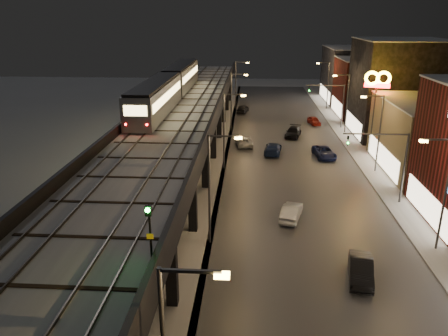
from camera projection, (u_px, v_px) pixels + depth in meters
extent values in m
cube|color=#46474D|center=(290.00, 159.00, 55.34)|extent=(17.00, 120.00, 0.06)
cube|color=#9FA1A8|center=(371.00, 161.00, 54.73)|extent=(4.00, 120.00, 0.14)
cube|color=#9FA1A8|center=(185.00, 157.00, 56.14)|extent=(11.00, 120.00, 0.06)
cube|color=black|center=(180.00, 119.00, 51.41)|extent=(9.00, 100.00, 1.00)
cube|color=black|center=(54.00, 264.00, 27.24)|extent=(0.70, 0.70, 5.30)
cube|color=black|center=(171.00, 268.00, 26.80)|extent=(0.70, 0.70, 5.30)
cube|color=black|center=(109.00, 229.00, 26.19)|extent=(8.00, 0.60, 0.50)
cube|color=black|center=(105.00, 200.00, 36.65)|extent=(0.70, 0.70, 5.30)
cube|color=black|center=(193.00, 202.00, 36.22)|extent=(0.70, 0.70, 5.30)
cube|color=black|center=(147.00, 173.00, 35.61)|extent=(8.00, 0.60, 0.50)
cube|color=black|center=(135.00, 162.00, 46.07)|extent=(0.70, 0.70, 5.30)
cube|color=black|center=(205.00, 164.00, 45.63)|extent=(0.70, 0.70, 5.30)
cube|color=black|center=(169.00, 140.00, 45.03)|extent=(8.00, 0.60, 0.50)
cube|color=black|center=(155.00, 137.00, 55.49)|extent=(0.70, 0.70, 5.30)
cube|color=black|center=(213.00, 138.00, 55.05)|extent=(0.70, 0.70, 5.30)
cube|color=black|center=(184.00, 118.00, 54.45)|extent=(8.00, 0.60, 0.50)
cube|color=black|center=(170.00, 120.00, 64.91)|extent=(0.70, 0.70, 5.30)
cube|color=black|center=(219.00, 120.00, 64.47)|extent=(0.70, 0.70, 5.30)
cube|color=black|center=(194.00, 103.00, 63.87)|extent=(8.00, 0.60, 0.50)
cube|color=black|center=(180.00, 106.00, 74.33)|extent=(0.70, 0.70, 5.30)
cube|color=black|center=(223.00, 107.00, 73.89)|extent=(0.70, 0.70, 5.30)
cube|color=black|center=(202.00, 92.00, 73.29)|extent=(8.00, 0.60, 0.50)
cube|color=black|center=(188.00, 96.00, 83.75)|extent=(0.70, 0.70, 5.30)
cube|color=black|center=(227.00, 97.00, 83.31)|extent=(0.70, 0.70, 5.30)
cube|color=black|center=(207.00, 83.00, 82.71)|extent=(8.00, 0.60, 0.50)
cube|color=black|center=(195.00, 88.00, 93.17)|extent=(0.70, 0.70, 5.30)
cube|color=black|center=(229.00, 88.00, 92.73)|extent=(0.70, 0.70, 5.30)
cube|color=black|center=(212.00, 76.00, 92.12)|extent=(8.00, 0.60, 0.50)
cube|color=#B2B7C1|center=(180.00, 114.00, 51.22)|extent=(8.40, 100.00, 0.16)
cube|color=#332D28|center=(152.00, 112.00, 51.35)|extent=(0.08, 98.00, 0.16)
cube|color=#332D28|center=(164.00, 112.00, 51.27)|extent=(0.08, 98.00, 0.16)
cube|color=#332D28|center=(190.00, 113.00, 51.09)|extent=(0.08, 98.00, 0.16)
cube|color=#332D28|center=(203.00, 113.00, 51.00)|extent=(0.08, 98.00, 0.16)
cube|color=black|center=(89.00, 233.00, 22.92)|extent=(7.80, 0.24, 0.06)
cube|color=black|center=(154.00, 147.00, 37.99)|extent=(7.80, 0.24, 0.06)
cube|color=black|center=(182.00, 109.00, 53.06)|extent=(7.80, 0.24, 0.06)
cube|color=black|center=(198.00, 89.00, 68.13)|extent=(7.80, 0.24, 0.06)
cube|color=black|center=(208.00, 75.00, 83.20)|extent=(7.80, 0.24, 0.06)
cube|color=black|center=(216.00, 110.00, 50.80)|extent=(0.30, 100.00, 1.10)
cube|color=black|center=(143.00, 109.00, 51.32)|extent=(0.30, 100.00, 1.10)
cube|color=beige|center=(427.00, 205.00, 38.19)|extent=(0.10, 9.60, 2.40)
cube|color=#74674A|center=(438.00, 138.00, 50.22)|extent=(12.00, 15.00, 8.00)
cube|color=beige|center=(382.00, 156.00, 51.37)|extent=(0.10, 12.00, 2.40)
cube|color=#B2B7C1|center=(444.00, 102.00, 48.87)|extent=(12.20, 15.20, 0.16)
cube|color=black|center=(398.00, 89.00, 64.30)|extent=(12.00, 13.00, 14.00)
cube|color=beige|center=(353.00, 124.00, 66.44)|extent=(0.10, 10.40, 2.40)
cube|color=#B2B7C1|center=(405.00, 39.00, 61.96)|extent=(12.20, 13.20, 0.16)
cube|color=#4D120F|center=(372.00, 88.00, 78.15)|extent=(12.00, 12.00, 10.00)
cube|color=beige|center=(336.00, 106.00, 79.63)|extent=(0.10, 9.60, 2.40)
cube|color=#B2B7C1|center=(375.00, 59.00, 76.47)|extent=(12.20, 12.20, 0.16)
cube|color=#24242A|center=(355.00, 75.00, 91.17)|extent=(12.00, 16.00, 11.00)
cube|color=beige|center=(325.00, 94.00, 92.82)|extent=(0.10, 12.80, 2.40)
cube|color=#B2B7C1|center=(358.00, 48.00, 89.32)|extent=(12.20, 16.20, 0.16)
cube|color=#38383A|center=(190.00, 271.00, 15.15)|extent=(2.20, 0.12, 0.12)
cube|color=#F9C14F|center=(222.00, 275.00, 15.13)|extent=(0.55, 0.28, 0.18)
cylinder|color=#38383A|center=(209.00, 191.00, 33.63)|extent=(0.18, 0.18, 9.00)
cube|color=#38383A|center=(223.00, 136.00, 32.11)|extent=(2.20, 0.12, 0.12)
cube|color=#F9C14F|center=(238.00, 138.00, 32.08)|extent=(0.55, 0.28, 0.18)
cylinder|color=#38383A|center=(445.00, 197.00, 32.57)|extent=(0.18, 0.18, 9.00)
cube|color=#38383A|center=(440.00, 140.00, 31.19)|extent=(2.20, 0.12, 0.12)
cube|color=#F9C14F|center=(424.00, 141.00, 31.29)|extent=(0.55, 0.28, 0.18)
cylinder|color=#38383A|center=(224.00, 132.00, 50.58)|extent=(0.18, 0.18, 9.00)
cube|color=#38383A|center=(234.00, 94.00, 49.06)|extent=(2.20, 0.12, 0.12)
cube|color=#F9C14F|center=(243.00, 96.00, 49.03)|extent=(0.55, 0.28, 0.18)
cylinder|color=#38383A|center=(379.00, 135.00, 49.53)|extent=(0.18, 0.18, 9.00)
cube|color=#38383A|center=(374.00, 96.00, 48.14)|extent=(2.20, 0.12, 0.12)
cube|color=#F9C14F|center=(364.00, 97.00, 48.24)|extent=(0.55, 0.28, 0.18)
cylinder|color=#38383A|center=(231.00, 103.00, 67.53)|extent=(0.18, 0.18, 9.00)
cube|color=#38383A|center=(239.00, 74.00, 66.01)|extent=(2.20, 0.12, 0.12)
cube|color=#F9C14F|center=(246.00, 75.00, 65.99)|extent=(0.55, 0.28, 0.18)
cylinder|color=#38383A|center=(347.00, 104.00, 66.48)|extent=(0.18, 0.18, 9.00)
cube|color=#38383A|center=(342.00, 75.00, 65.09)|extent=(2.20, 0.12, 0.12)
cube|color=#F9C14F|center=(335.00, 76.00, 65.20)|extent=(0.55, 0.28, 0.18)
cylinder|color=#38383A|center=(236.00, 85.00, 84.49)|extent=(0.18, 0.18, 9.00)
cube|color=#38383A|center=(242.00, 62.00, 82.97)|extent=(2.20, 0.12, 0.12)
cube|color=#F9C14F|center=(247.00, 63.00, 82.94)|extent=(0.55, 0.28, 0.18)
cylinder|color=#38383A|center=(328.00, 86.00, 83.44)|extent=(0.18, 0.18, 9.00)
cube|color=#38383A|center=(324.00, 63.00, 82.05)|extent=(2.20, 0.12, 0.12)
cube|color=#F9C14F|center=(318.00, 63.00, 82.15)|extent=(0.55, 0.28, 0.18)
cylinder|color=#38383A|center=(404.00, 169.00, 41.38)|extent=(0.20, 0.20, 7.00)
cube|color=#38383A|center=(376.00, 134.00, 40.44)|extent=(6.00, 0.12, 0.12)
imported|color=black|center=(348.00, 139.00, 40.75)|extent=(0.20, 0.16, 1.00)
sphere|color=#0CFF26|center=(348.00, 142.00, 40.69)|extent=(0.18, 0.18, 0.18)
cylinder|color=#38383A|center=(343.00, 107.00, 69.64)|extent=(0.20, 0.20, 7.00)
cube|color=#38383A|center=(325.00, 85.00, 68.69)|extent=(6.00, 0.12, 0.12)
imported|color=black|center=(309.00, 88.00, 69.01)|extent=(0.20, 0.16, 1.00)
sphere|color=#0CFF26|center=(309.00, 90.00, 68.95)|extent=(0.18, 0.18, 0.18)
cube|color=gray|center=(156.00, 99.00, 49.67)|extent=(2.98, 17.97, 3.39)
cube|color=black|center=(155.00, 83.00, 49.06)|extent=(2.67, 17.45, 0.26)
cube|color=#FFDC81|center=(142.00, 95.00, 49.60)|extent=(0.05, 16.43, 0.92)
cube|color=#FFDC81|center=(168.00, 95.00, 49.42)|extent=(0.05, 16.43, 0.92)
cube|color=gray|center=(181.00, 77.00, 67.47)|extent=(2.98, 17.97, 3.39)
cube|color=black|center=(181.00, 65.00, 66.87)|extent=(2.67, 17.45, 0.26)
cube|color=#FFDC81|center=(172.00, 74.00, 67.40)|extent=(0.05, 16.43, 0.92)
cube|color=#FFDC81|center=(191.00, 74.00, 67.23)|extent=(0.05, 16.43, 0.92)
cube|color=#FFDC81|center=(135.00, 111.00, 41.03)|extent=(2.26, 0.05, 1.03)
sphere|color=#FF0C0C|center=(125.00, 124.00, 41.51)|extent=(0.21, 0.21, 0.21)
sphere|color=#FF0C0C|center=(147.00, 125.00, 41.39)|extent=(0.21, 0.21, 0.21)
cylinder|color=black|center=(150.00, 232.00, 19.94)|extent=(0.11, 0.11, 2.66)
cube|color=black|center=(148.00, 211.00, 19.46)|extent=(0.28, 0.16, 0.49)
sphere|color=#0CFF26|center=(147.00, 210.00, 19.32)|extent=(0.23, 0.23, 0.23)
cube|color=yellow|center=(150.00, 236.00, 19.90)|extent=(0.31, 0.04, 0.27)
imported|color=#969DAC|center=(291.00, 212.00, 38.90)|extent=(2.48, 4.47, 1.40)
imported|color=silver|center=(244.00, 142.00, 60.85)|extent=(2.70, 4.75, 1.25)
imported|color=#142147|center=(273.00, 149.00, 57.35)|extent=(2.67, 5.22, 1.45)
imported|color=black|center=(243.00, 109.00, 81.85)|extent=(2.48, 4.58, 1.48)
imported|color=black|center=(361.00, 271.00, 29.96)|extent=(2.30, 4.64, 1.46)
imported|color=#131B49|center=(324.00, 153.00, 55.87)|extent=(2.83, 5.17, 1.37)
imported|color=black|center=(293.00, 133.00, 65.37)|extent=(3.05, 5.22, 1.42)
imported|color=maroon|center=(314.00, 121.00, 72.86)|extent=(2.19, 3.96, 1.28)
cylinder|color=#38383A|center=(373.00, 122.00, 55.89)|extent=(0.24, 0.24, 8.74)
cube|color=#FF0C0C|center=(377.00, 85.00, 54.33)|extent=(3.06, 0.25, 0.55)
torus|color=yellow|center=(372.00, 78.00, 54.09)|extent=(1.79, 0.90, 1.77)
torus|color=yellow|center=(384.00, 78.00, 54.00)|extent=(1.79, 0.90, 1.77)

